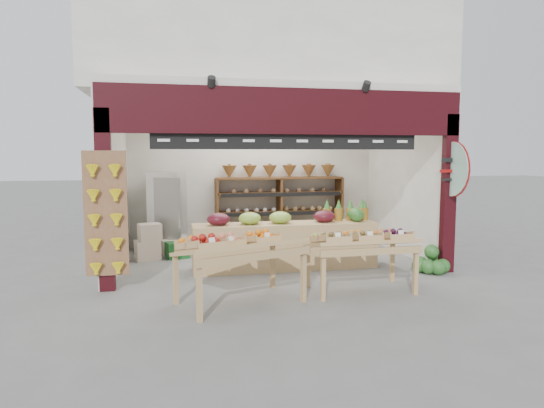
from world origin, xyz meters
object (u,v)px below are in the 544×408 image
Objects in this scene: display_table_right at (361,240)px; watermelon_pile at (431,263)px; refrigerator at (167,212)px; cardboard_stack at (160,245)px; mid_counter at (285,243)px; display_table_left at (230,245)px; back_shelving at (280,193)px.

watermelon_pile is (1.59, 0.79, -0.60)m from display_table_right.
display_table_right is at bearing -153.70° from watermelon_pile.
cardboard_stack is (-0.15, -0.70, -0.56)m from refrigerator.
cardboard_stack reaches higher than watermelon_pile.
refrigerator is 2.85m from mid_counter.
cardboard_stack is 2.52m from mid_counter.
watermelon_pile is (3.52, 0.99, -0.64)m from display_table_left.
refrigerator is at bearing 102.43° from display_table_left.
back_shelving is at bearing 24.42° from refrigerator.
refrigerator is 0.91m from cardboard_stack.
cardboard_stack is at bearing 135.41° from display_table_right.
watermelon_pile is (1.94, -3.01, -0.97)m from back_shelving.
refrigerator reaches higher than display_table_left.
refrigerator is 0.89× the size of display_table_left.
display_table_left reaches higher than mid_counter.
back_shelving is 3.71m from watermelon_pile.
display_table_right is (1.93, 0.20, -0.04)m from display_table_left.
display_table_right is (2.91, -2.87, 0.50)m from cardboard_stack.
back_shelving reaches higher than cardboard_stack.
display_table_left is 3.06× the size of watermelon_pile.
display_table_left is at bearing -173.94° from display_table_right.
display_table_right reaches higher than watermelon_pile.
back_shelving is 2.36m from mid_counter.
cardboard_stack is (-2.56, -0.93, -0.88)m from back_shelving.
refrigerator is at bearing 78.23° from cardboard_stack.
refrigerator is at bearing -174.55° from back_shelving.
display_table_left is at bearing -111.57° from back_shelving.
display_table_left is (0.83, -3.77, -0.03)m from refrigerator.
cardboard_stack is at bearing 107.66° from display_table_left.
mid_counter is at bearing -100.39° from back_shelving.
watermelon_pile is (4.36, -2.78, -0.66)m from refrigerator.
refrigerator is 1.08× the size of display_table_right.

